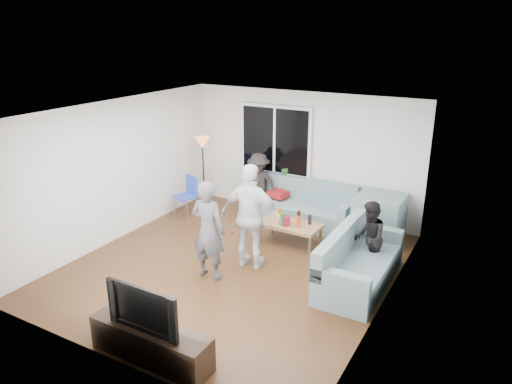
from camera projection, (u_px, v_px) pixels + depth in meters
The scene contains 32 objects.
floor at pixel (233, 267), 8.07m from camera, with size 5.00×5.50×0.04m, color #56351C.
ceiling at pixel (231, 110), 7.20m from camera, with size 5.00×5.50×0.04m, color white.
wall_back at pixel (303, 154), 9.92m from camera, with size 5.00×0.04×2.60m, color silver.
wall_front at pixel (101, 264), 5.35m from camera, with size 5.00×0.04×2.60m, color silver.
wall_left at pixel (116, 171), 8.80m from camera, with size 0.04×5.50×2.60m, color silver.
wall_right at pixel (390, 223), 6.48m from camera, with size 0.04×5.50×2.60m, color silver.
window_frame at pixel (276, 140), 10.05m from camera, with size 1.62×0.06×1.47m, color white.
window_glass at pixel (275, 141), 10.02m from camera, with size 1.50×0.02×1.35m, color black.
window_mullion at pixel (274, 141), 10.01m from camera, with size 0.05×0.03×1.35m, color white.
radiator at pixel (274, 196), 10.42m from camera, with size 1.30×0.12×0.62m, color silver.
potted_plant at pixel (284, 176), 10.12m from camera, with size 0.21×0.17×0.39m, color #2F6A2A.
vase at pixel (266, 178), 10.36m from camera, with size 0.18×0.18×0.19m, color white.
sofa_back_section at pixel (298, 202), 9.73m from camera, with size 2.30×0.85×0.85m, color slate, non-canonical shape.
sofa_right_section at pixel (360, 259), 7.38m from camera, with size 0.85×2.00×0.85m, color slate, non-canonical shape.
sofa_corner at pixel (379, 218), 8.96m from camera, with size 0.85×0.85×0.85m, color slate.
cushion_yellow at pixel (252, 191), 10.18m from camera, with size 0.38×0.32×0.14m, color gold.
cushion_red at pixel (278, 194), 9.97m from camera, with size 0.36×0.30×0.13m, color maroon.
coffee_table at pixel (290, 233), 8.83m from camera, with size 1.10×0.60×0.40m, color #906746.
pitcher at pixel (285, 221), 8.67m from camera, with size 0.17×0.17×0.17m, color maroon.
side_chair at pixel (185, 197), 10.03m from camera, with size 0.40×0.40×0.86m, color #2A45B6, non-canonical shape.
floor_lamp at pixel (203, 173), 10.47m from camera, with size 0.32×0.32×1.56m, color orange, non-canonical shape.
player_left at pixel (208, 230), 7.47m from camera, with size 0.59×0.39×1.61m, color #45464A.
player_right at pixel (251, 217), 7.78m from camera, with size 1.04×0.43×1.77m, color silver.
spectator_right at pixel (369, 238), 7.65m from camera, with size 0.59×0.46×1.22m, color black.
spectator_back at pixel (259, 184), 10.11m from camera, with size 0.86×0.49×1.33m, color black.
tv_console at pixel (151, 343), 5.75m from camera, with size 1.60×0.40×0.44m, color #312018.
television at pixel (148, 306), 5.58m from camera, with size 1.01×0.13×0.58m, color black.
bottle_a at pixel (280, 214), 8.90m from camera, with size 0.07×0.07×0.21m, color #D4660C.
bottle_e at pixel (310, 220), 8.70m from camera, with size 0.07×0.07×0.18m, color black.
bottle_c at pixel (299, 216), 8.83m from camera, with size 0.07×0.07×0.20m, color black.
bottle_b at pixel (282, 219), 8.63m from camera, with size 0.08×0.08×0.24m, color #208117.
bottle_d at pixel (298, 222), 8.56m from camera, with size 0.07×0.07×0.21m, color #EA4614.
Camera 1 is at (3.85, -6.11, 3.82)m, focal length 33.64 mm.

